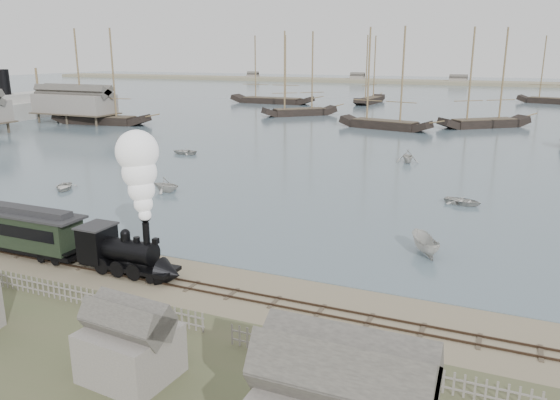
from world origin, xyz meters
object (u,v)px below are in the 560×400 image
at_px(passenger_coach, 8,226).
at_px(steamship, 6,95).
at_px(locomotive, 136,214).
at_px(beached_dinghy, 52,240).

relative_size(passenger_coach, steamship, 0.27).
xyz_separation_m(locomotive, beached_dinghy, (-10.54, 2.56, -4.14)).
xyz_separation_m(passenger_coach, steamship, (-71.64, 62.02, 3.60)).
xyz_separation_m(locomotive, steamship, (-83.84, 62.02, 1.21)).
bearing_deg(passenger_coach, beached_dinghy, 57.21).
bearing_deg(beached_dinghy, steamship, 47.54).
relative_size(passenger_coach, beached_dinghy, 4.06).
bearing_deg(locomotive, passenger_coach, -180.00).
bearing_deg(steamship, passenger_coach, -138.71).
relative_size(locomotive, beached_dinghy, 2.89).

